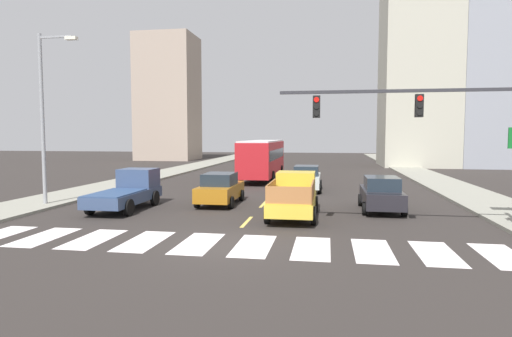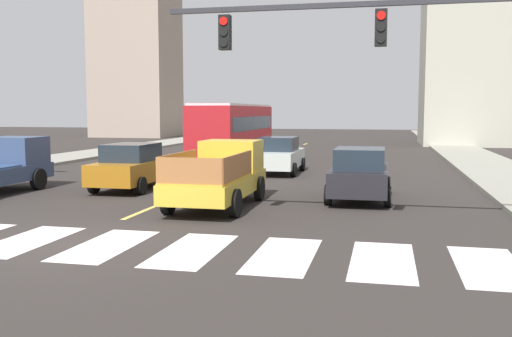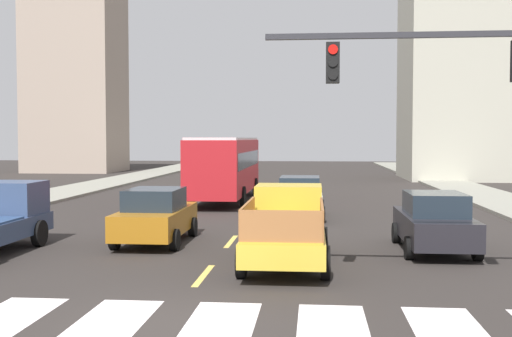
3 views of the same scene
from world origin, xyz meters
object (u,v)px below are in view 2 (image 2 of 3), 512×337
at_px(city_bus, 234,127).
at_px(sedan_near_left, 279,155).
at_px(sedan_mid, 360,174).
at_px(pickup_stakebed, 221,175).
at_px(sedan_near_right, 133,166).
at_px(traffic_signal_gantry, 433,54).

relative_size(city_bus, sedan_near_left, 2.45).
xyz_separation_m(city_bus, sedan_mid, (8.10, -14.19, -1.09)).
height_order(pickup_stakebed, sedan_mid, pickup_stakebed).
height_order(pickup_stakebed, city_bus, city_bus).
xyz_separation_m(sedan_near_right, traffic_signal_gantry, (10.23, -6.02, 3.36)).
bearing_deg(sedan_mid, pickup_stakebed, -153.88).
bearing_deg(sedan_mid, traffic_signal_gantry, -70.43).
distance_m(pickup_stakebed, sedan_near_right, 5.03).
bearing_deg(traffic_signal_gantry, sedan_mid, 108.91).
bearing_deg(sedan_near_left, traffic_signal_gantry, -66.63).
distance_m(city_bus, sedan_mid, 16.38).
bearing_deg(traffic_signal_gantry, sedan_near_right, 149.52).
distance_m(sedan_near_right, traffic_signal_gantry, 12.34).
relative_size(sedan_mid, traffic_signal_gantry, 0.47).
relative_size(pickup_stakebed, sedan_near_right, 1.18).
xyz_separation_m(sedan_near_right, sedan_near_left, (4.36, 6.56, 0.00)).
bearing_deg(sedan_mid, sedan_near_left, 119.72).
relative_size(city_bus, traffic_signal_gantry, 1.14).
xyz_separation_m(sedan_mid, sedan_near_left, (-4.05, 7.29, 0.00)).
relative_size(pickup_stakebed, sedan_near_left, 1.18).
distance_m(pickup_stakebed, sedan_near_left, 9.28).
distance_m(sedan_mid, traffic_signal_gantry, 6.53).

